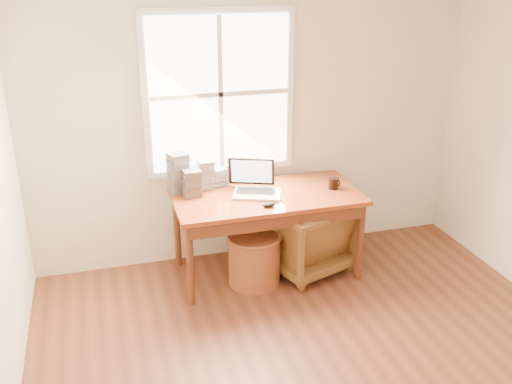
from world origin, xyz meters
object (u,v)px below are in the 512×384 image
coffee_mug (333,183)px  cd_stack_a (206,174)px  desk (267,196)px  laptop (257,178)px  wicker_stool (254,260)px  armchair (305,235)px

coffee_mug → cd_stack_a: size_ratio=0.37×
desk → cd_stack_a: 0.56m
laptop → cd_stack_a: size_ratio=1.61×
desk → laptop: laptop is taller
laptop → desk: bearing=17.9°
laptop → coffee_mug: bearing=17.8°
desk → cd_stack_a: cd_stack_a is taller
wicker_stool → armchair: bearing=14.0°
wicker_stool → coffee_mug: size_ratio=4.48×
laptop → armchair: bearing=16.8°
wicker_stool → laptop: laptop is taller
desk → armchair: 0.54m
desk → armchair: bearing=-4.9°
armchair → cd_stack_a: 1.04m
desk → coffee_mug: (0.60, -0.04, 0.07)m
armchair → coffee_mug: coffee_mug is taller
wicker_stool → desk: bearing=45.1°
desk → armchair: desk is taller
desk → laptop: 0.19m
armchair → coffee_mug: 0.53m
armchair → wicker_stool: 0.54m
armchair → wicker_stool: bearing=-4.9°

